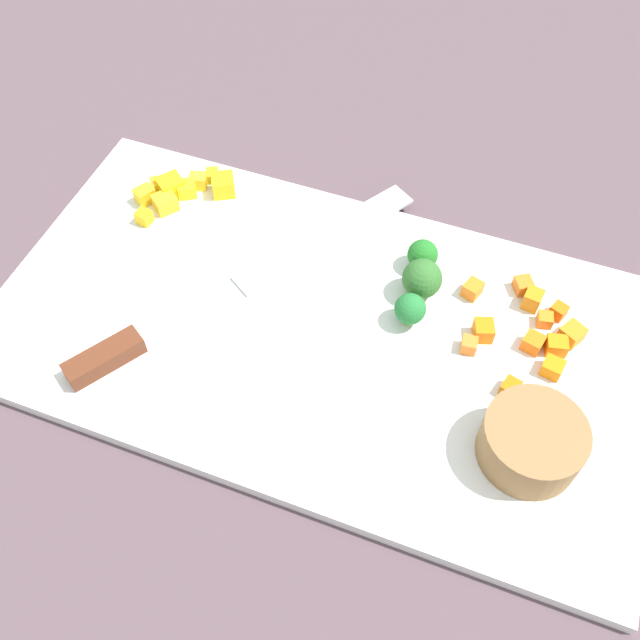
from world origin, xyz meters
The scene contains 29 objects.
ground_plane centered at (0.00, 0.00, 0.00)m, with size 4.00×4.00×0.00m, color #56434A.
cutting_board centered at (0.00, 0.00, 0.01)m, with size 0.56×0.31×0.01m, color white.
prep_bowl centered at (-0.19, 0.05, 0.03)m, with size 0.08×0.08×0.04m, color olive.
chef_knife centered at (0.10, 0.02, 0.02)m, with size 0.21×0.31×0.02m.
carrot_dice_0 centered at (-0.18, -0.07, 0.02)m, with size 0.01×0.01×0.01m, color orange.
carrot_dice_1 centered at (-0.11, -0.08, 0.02)m, with size 0.02×0.01×0.01m, color orange.
carrot_dice_2 centered at (-0.16, -0.09, 0.02)m, with size 0.02×0.01×0.02m, color orange.
carrot_dice_3 centered at (-0.20, -0.06, 0.02)m, with size 0.02×0.02×0.01m, color orange.
carrot_dice_4 centered at (-0.17, -0.04, 0.02)m, with size 0.02×0.02×0.01m, color orange.
carrot_dice_5 centered at (-0.19, -0.08, 0.02)m, with size 0.01×0.01×0.01m, color orange.
carrot_dice_6 centered at (-0.19, -0.05, 0.02)m, with size 0.02×0.01×0.01m, color orange.
carrot_dice_7 centered at (-0.15, -0.10, 0.02)m, with size 0.01×0.02×0.01m, color orange.
carrot_dice_8 centered at (-0.19, -0.02, 0.02)m, with size 0.02×0.02×0.01m, color orange.
carrot_dice_9 centered at (-0.12, -0.02, 0.02)m, with size 0.01×0.01×0.01m, color orange.
carrot_dice_10 centered at (-0.16, 0.01, 0.02)m, with size 0.01×0.01×0.01m, color orange.
carrot_dice_11 centered at (-0.13, -0.04, 0.02)m, with size 0.02×0.02×0.02m, color orange.
pepper_dice_0 centered at (0.21, -0.08, 0.02)m, with size 0.01×0.02×0.02m, color yellow.
pepper_dice_1 centered at (0.19, -0.10, 0.02)m, with size 0.02×0.02×0.02m, color yellow.
pepper_dice_2 centered at (0.20, -0.05, 0.02)m, with size 0.01×0.01×0.01m, color yellow.
pepper_dice_3 centered at (0.17, -0.12, 0.02)m, with size 0.01×0.02×0.01m, color yellow.
pepper_dice_4 centered at (0.19, -0.08, 0.02)m, with size 0.02×0.02×0.02m, color yellow.
pepper_dice_5 centered at (0.18, -0.10, 0.02)m, with size 0.02×0.02×0.01m, color yellow.
pepper_dice_6 centered at (0.21, -0.10, 0.02)m, with size 0.01×0.01×0.01m, color yellow.
pepper_dice_7 centered at (0.15, -0.13, 0.02)m, with size 0.01×0.02×0.01m, color yellow.
pepper_dice_8 centered at (0.14, -0.12, 0.02)m, with size 0.02×0.02×0.02m, color yellow.
pepper_dice_9 centered at (0.16, -0.13, 0.02)m, with size 0.01×0.01×0.01m, color yellow.
broccoli_floret_0 centered at (-0.07, -0.03, 0.03)m, with size 0.03×0.03×0.03m.
broccoli_floret_1 centered at (-0.06, -0.09, 0.03)m, with size 0.03×0.03×0.03m.
broccoli_floret_2 centered at (-0.07, -0.06, 0.03)m, with size 0.03×0.03×0.04m.
Camera 1 is at (-0.12, 0.32, 0.50)m, focal length 39.81 mm.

